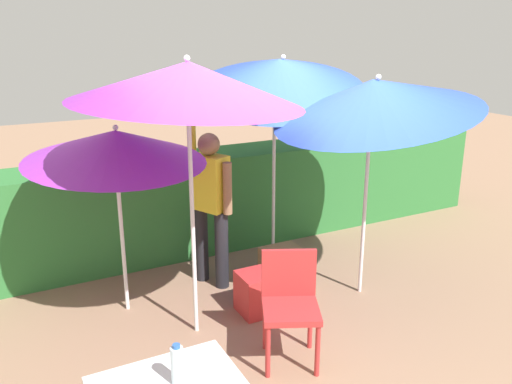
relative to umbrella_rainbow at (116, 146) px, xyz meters
name	(u,v)px	position (x,y,z in m)	size (l,w,h in m)	color
ground_plane	(270,310)	(1.19, -0.66, -1.59)	(24.00, 24.00, 0.00)	#937056
hedge_row	(200,201)	(1.19, 1.10, -1.01)	(8.00, 0.70, 1.15)	#2D7033
umbrella_rainbow	(116,146)	(0.00, 0.00, 0.00)	(1.60, 1.60, 1.81)	silver
umbrella_orange	(188,83)	(0.44, -0.66, 0.58)	(1.86, 1.85, 2.40)	silver
umbrella_yellow	(279,74)	(1.85, 0.39, 0.51)	(1.96, 1.90, 2.61)	silver
umbrella_navy	(374,98)	(2.19, -0.77, 0.38)	(1.94, 1.91, 2.34)	silver
person_vendor	(210,198)	(0.92, 0.13, -0.66)	(0.35, 0.54, 1.88)	black
chair_plastic	(290,300)	(0.97, -1.37, -1.08)	(0.58, 0.58, 0.89)	#B72D2D
cooler_box	(265,291)	(1.16, -0.62, -1.39)	(0.52, 0.33, 0.40)	red
crate_cardboard	(282,267)	(1.56, -0.23, -1.39)	(0.40, 0.34, 0.39)	#9E7A4C
bottle_water	(177,365)	(-0.25, -2.22, -0.74)	(0.07, 0.07, 0.24)	silver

